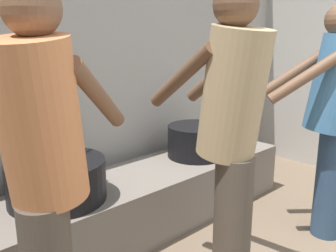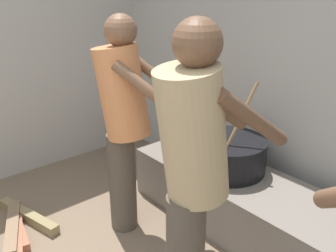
# 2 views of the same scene
# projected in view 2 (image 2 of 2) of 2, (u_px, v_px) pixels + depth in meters

# --- Properties ---
(hearth_ledge) EXTENTS (2.70, 0.60, 0.41)m
(hearth_ledge) POSITION_uv_depth(u_px,v_px,m) (291.00, 230.00, 2.44)
(hearth_ledge) COLOR slate
(hearth_ledge) RESTS_ON ground_plane
(cooking_pot_main) EXTENTS (0.58, 0.58, 0.70)m
(cooking_pot_main) POSITION_uv_depth(u_px,v_px,m) (227.00, 154.00, 2.76)
(cooking_pot_main) COLOR black
(cooking_pot_main) RESTS_ON hearth_ledge
(cook_in_orange_shirt) EXTENTS (0.72, 0.63, 1.57)m
(cook_in_orange_shirt) POSITION_uv_depth(u_px,v_px,m) (124.00, 116.00, 2.49)
(cook_in_orange_shirt) COLOR #4C4238
(cook_in_orange_shirt) RESTS_ON ground_plane
(cook_in_tan_shirt) EXTENTS (0.38, 0.70, 1.62)m
(cook_in_tan_shirt) POSITION_uv_depth(u_px,v_px,m) (193.00, 168.00, 1.72)
(cook_in_tan_shirt) COLOR #4C4238
(cook_in_tan_shirt) RESTS_ON ground_plane
(firewood_pile) EXTENTS (0.76, 0.43, 0.09)m
(firewood_pile) POSITION_uv_depth(u_px,v_px,m) (20.00, 226.00, 2.75)
(firewood_pile) COLOR #A16549
(firewood_pile) RESTS_ON ground_plane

